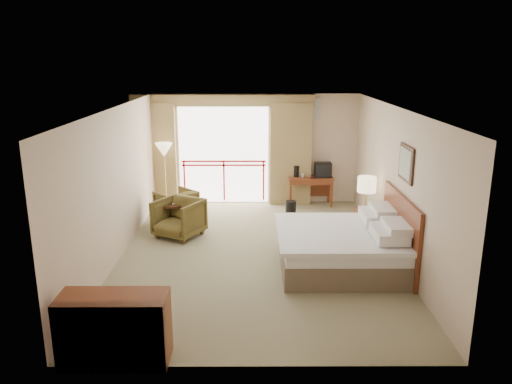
{
  "coord_description": "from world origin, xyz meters",
  "views": [
    {
      "loc": [
        -0.04,
        -8.67,
        3.55
      ],
      "look_at": [
        -0.01,
        0.4,
        1.09
      ],
      "focal_mm": 35.0,
      "sensor_mm": 36.0,
      "label": 1
    }
  ],
  "objects_px": {
    "bed": "(343,247)",
    "desk": "(310,182)",
    "tv": "(323,170)",
    "armchair_near": "(180,236)",
    "table_lamp": "(367,185)",
    "armchair_far": "(177,221)",
    "nightstand": "(365,224)",
    "dresser": "(114,329)",
    "floor_lamp": "(164,152)",
    "side_table": "(172,212)",
    "wastebasket": "(291,207)"
  },
  "relations": [
    {
      "from": "table_lamp",
      "to": "armchair_far",
      "type": "xyz_separation_m",
      "value": [
        -3.99,
        1.0,
        -1.08
      ]
    },
    {
      "from": "tv",
      "to": "table_lamp",
      "type": "bearing_deg",
      "value": -85.92
    },
    {
      "from": "armchair_far",
      "to": "side_table",
      "type": "xyz_separation_m",
      "value": [
        0.02,
        -0.65,
        0.4
      ]
    },
    {
      "from": "tv",
      "to": "armchair_near",
      "type": "xyz_separation_m",
      "value": [
        -3.22,
        -2.26,
        -0.89
      ]
    },
    {
      "from": "tv",
      "to": "armchair_far",
      "type": "bearing_deg",
      "value": -170.05
    },
    {
      "from": "side_table",
      "to": "dresser",
      "type": "xyz_separation_m",
      "value": [
        0.06,
        -4.7,
        0.03
      ]
    },
    {
      "from": "table_lamp",
      "to": "wastebasket",
      "type": "bearing_deg",
      "value": 133.02
    },
    {
      "from": "nightstand",
      "to": "floor_lamp",
      "type": "xyz_separation_m",
      "value": [
        -4.39,
        2.04,
        1.09
      ]
    },
    {
      "from": "nightstand",
      "to": "wastebasket",
      "type": "distance_m",
      "value": 2.09
    },
    {
      "from": "bed",
      "to": "floor_lamp",
      "type": "bearing_deg",
      "value": 135.96
    },
    {
      "from": "nightstand",
      "to": "tv",
      "type": "distance_m",
      "value": 2.45
    },
    {
      "from": "nightstand",
      "to": "floor_lamp",
      "type": "relative_size",
      "value": 0.35
    },
    {
      "from": "bed",
      "to": "table_lamp",
      "type": "xyz_separation_m",
      "value": [
        0.71,
        1.57,
        0.7
      ]
    },
    {
      "from": "table_lamp",
      "to": "armchair_far",
      "type": "height_order",
      "value": "table_lamp"
    },
    {
      "from": "bed",
      "to": "nightstand",
      "type": "xyz_separation_m",
      "value": [
        0.71,
        1.52,
        -0.1
      ]
    },
    {
      "from": "table_lamp",
      "to": "desk",
      "type": "height_order",
      "value": "table_lamp"
    },
    {
      "from": "table_lamp",
      "to": "bed",
      "type": "bearing_deg",
      "value": -114.5
    },
    {
      "from": "floor_lamp",
      "to": "dresser",
      "type": "relative_size",
      "value": 1.24
    },
    {
      "from": "armchair_near",
      "to": "nightstand",
      "type": "bearing_deg",
      "value": 28.16
    },
    {
      "from": "nightstand",
      "to": "armchair_near",
      "type": "height_order",
      "value": "nightstand"
    },
    {
      "from": "nightstand",
      "to": "armchair_far",
      "type": "height_order",
      "value": "nightstand"
    },
    {
      "from": "nightstand",
      "to": "armchair_near",
      "type": "relative_size",
      "value": 0.65
    },
    {
      "from": "table_lamp",
      "to": "armchair_far",
      "type": "distance_m",
      "value": 4.25
    },
    {
      "from": "tv",
      "to": "dresser",
      "type": "height_order",
      "value": "tv"
    },
    {
      "from": "desk",
      "to": "nightstand",
      "type": "bearing_deg",
      "value": -67.77
    },
    {
      "from": "table_lamp",
      "to": "dresser",
      "type": "xyz_separation_m",
      "value": [
        -3.92,
        -4.34,
        -0.65
      ]
    },
    {
      "from": "table_lamp",
      "to": "tv",
      "type": "xyz_separation_m",
      "value": [
        -0.57,
        2.25,
        -0.19
      ]
    },
    {
      "from": "floor_lamp",
      "to": "desk",
      "type": "bearing_deg",
      "value": 5.22
    },
    {
      "from": "floor_lamp",
      "to": "nightstand",
      "type": "bearing_deg",
      "value": -24.89
    },
    {
      "from": "table_lamp",
      "to": "tv",
      "type": "relative_size",
      "value": 1.67
    },
    {
      "from": "bed",
      "to": "nightstand",
      "type": "relative_size",
      "value": 3.78
    },
    {
      "from": "desk",
      "to": "side_table",
      "type": "distance_m",
      "value": 3.67
    },
    {
      "from": "tv",
      "to": "wastebasket",
      "type": "xyz_separation_m",
      "value": [
        -0.83,
        -0.75,
        -0.73
      ]
    },
    {
      "from": "bed",
      "to": "nightstand",
      "type": "height_order",
      "value": "bed"
    },
    {
      "from": "armchair_near",
      "to": "side_table",
      "type": "relative_size",
      "value": 1.47
    },
    {
      "from": "bed",
      "to": "wastebasket",
      "type": "relative_size",
      "value": 6.9
    },
    {
      "from": "wastebasket",
      "to": "dresser",
      "type": "relative_size",
      "value": 0.24
    },
    {
      "from": "nightstand",
      "to": "dresser",
      "type": "height_order",
      "value": "dresser"
    },
    {
      "from": "nightstand",
      "to": "side_table",
      "type": "bearing_deg",
      "value": 175.17
    },
    {
      "from": "bed",
      "to": "dresser",
      "type": "xyz_separation_m",
      "value": [
        -3.2,
        -2.78,
        0.05
      ]
    },
    {
      "from": "table_lamp",
      "to": "dresser",
      "type": "height_order",
      "value": "table_lamp"
    },
    {
      "from": "nightstand",
      "to": "armchair_far",
      "type": "xyz_separation_m",
      "value": [
        -3.99,
        1.05,
        -0.28
      ]
    },
    {
      "from": "table_lamp",
      "to": "desk",
      "type": "xyz_separation_m",
      "value": [
        -0.87,
        2.31,
        -0.52
      ]
    },
    {
      "from": "desk",
      "to": "bed",
      "type": "bearing_deg",
      "value": -85.71
    },
    {
      "from": "bed",
      "to": "tv",
      "type": "height_order",
      "value": "tv"
    },
    {
      "from": "desk",
      "to": "dresser",
      "type": "height_order",
      "value": "dresser"
    },
    {
      "from": "floor_lamp",
      "to": "dresser",
      "type": "bearing_deg",
      "value": -85.75
    },
    {
      "from": "bed",
      "to": "desk",
      "type": "distance_m",
      "value": 3.88
    },
    {
      "from": "bed",
      "to": "floor_lamp",
      "type": "height_order",
      "value": "floor_lamp"
    },
    {
      "from": "nightstand",
      "to": "dresser",
      "type": "relative_size",
      "value": 0.44
    }
  ]
}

